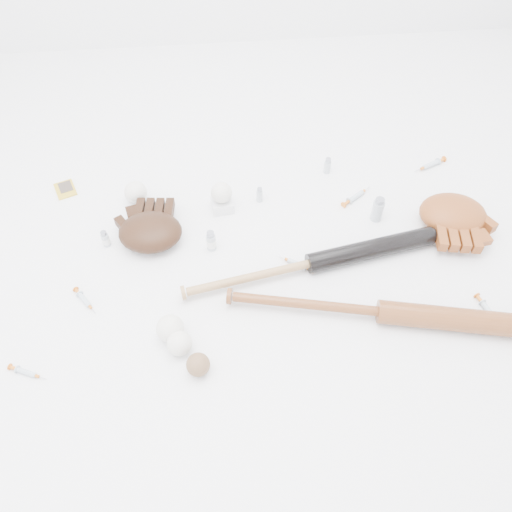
{
  "coord_description": "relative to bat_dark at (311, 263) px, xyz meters",
  "views": [
    {
      "loc": [
        -0.13,
        -0.99,
        1.28
      ],
      "look_at": [
        -0.03,
        0.01,
        0.06
      ],
      "focal_mm": 35.0,
      "sensor_mm": 36.0,
      "label": 1
    }
  ],
  "objects": [
    {
      "name": "bat_dark",
      "position": [
        0.0,
        0.0,
        0.0
      ],
      "size": [
        0.89,
        0.23,
        0.07
      ],
      "primitive_type": null,
      "rotation": [
        0.0,
        0.0,
        0.18
      ],
      "color": "black",
      "rests_on": "ground"
    },
    {
      "name": "bat_wood",
      "position": [
        0.17,
        -0.21,
        0.0
      ],
      "size": [
        0.97,
        0.29,
        0.07
      ],
      "primitive_type": null,
      "rotation": [
        0.0,
        0.0,
        -0.23
      ],
      "color": "brown",
      "rests_on": "ground"
    },
    {
      "name": "glove_dark",
      "position": [
        -0.51,
        0.18,
        0.01
      ],
      "size": [
        0.28,
        0.28,
        0.09
      ],
      "primitive_type": null,
      "rotation": [
        0.0,
        0.0,
        -0.11
      ],
      "color": "black",
      "rests_on": "ground"
    },
    {
      "name": "glove_tan",
      "position": [
        0.52,
        0.15,
        0.02
      ],
      "size": [
        0.32,
        0.32,
        0.1
      ],
      "primitive_type": null,
      "rotation": [
        0.0,
        0.0,
        2.95
      ],
      "color": "brown",
      "rests_on": "ground"
    },
    {
      "name": "trading_card",
      "position": [
        -0.85,
        0.47,
        -0.03
      ],
      "size": [
        0.1,
        0.11,
        0.01
      ],
      "primitive_type": "cube",
      "rotation": [
        0.0,
        0.0,
        0.37
      ],
      "color": "gold",
      "rests_on": "ground"
    },
    {
      "name": "pedestal",
      "position": [
        -0.27,
        0.31,
        -0.01
      ],
      "size": [
        0.08,
        0.08,
        0.04
      ],
      "primitive_type": "cube",
      "rotation": [
        0.0,
        0.0,
        0.12
      ],
      "color": "white",
      "rests_on": "ground"
    },
    {
      "name": "baseball_on_pedestal",
      "position": [
        -0.27,
        0.31,
        0.05
      ],
      "size": [
        0.07,
        0.07,
        0.07
      ],
      "primitive_type": "sphere",
      "color": "white",
      "rests_on": "pedestal"
    },
    {
      "name": "baseball_left",
      "position": [
        -0.45,
        -0.2,
        0.01
      ],
      "size": [
        0.08,
        0.08,
        0.08
      ],
      "primitive_type": "sphere",
      "color": "white",
      "rests_on": "ground"
    },
    {
      "name": "baseball_upper",
      "position": [
        -0.57,
        0.38,
        0.01
      ],
      "size": [
        0.08,
        0.08,
        0.08
      ],
      "primitive_type": "sphere",
      "color": "white",
      "rests_on": "ground"
    },
    {
      "name": "baseball_mid",
      "position": [
        -0.42,
        -0.25,
        0.0
      ],
      "size": [
        0.07,
        0.07,
        0.07
      ],
      "primitive_type": "sphere",
      "color": "white",
      "rests_on": "ground"
    },
    {
      "name": "baseball_aged",
      "position": [
        -0.37,
        -0.32,
        0.0
      ],
      "size": [
        0.07,
        0.07,
        0.07
      ],
      "primitive_type": "sphere",
      "color": "brown",
      "rests_on": "ground"
    },
    {
      "name": "syringe_0",
      "position": [
        -0.85,
        -0.28,
        -0.02
      ],
      "size": [
        0.13,
        0.08,
        0.02
      ],
      "primitive_type": null,
      "rotation": [
        0.0,
        0.0,
        -0.43
      ],
      "color": "#ADBCC6",
      "rests_on": "ground"
    },
    {
      "name": "syringe_1",
      "position": [
        -0.04,
        0.02,
        -0.02
      ],
      "size": [
        0.13,
        0.1,
        0.02
      ],
      "primitive_type": null,
      "rotation": [
        0.0,
        0.0,
        2.55
      ],
      "color": "#ADBCC6",
      "rests_on": "ground"
    },
    {
      "name": "syringe_2",
      "position": [
        0.22,
        0.31,
        -0.02
      ],
      "size": [
        0.15,
        0.12,
        0.02
      ],
      "primitive_type": null,
      "rotation": [
        0.0,
        0.0,
        0.62
      ],
      "color": "#ADBCC6",
      "rests_on": "ground"
    },
    {
      "name": "syringe_3",
      "position": [
        0.51,
        -0.22,
        -0.02
      ],
      "size": [
        0.06,
        0.15,
        0.02
      ],
      "primitive_type": null,
      "rotation": [
        0.0,
        0.0,
        -1.34
      ],
      "color": "#ADBCC6",
      "rests_on": "ground"
    },
    {
      "name": "syringe_4",
      "position": [
        0.55,
        0.46,
        -0.02
      ],
      "size": [
        0.16,
        0.09,
        0.02
      ],
      "primitive_type": null,
      "rotation": [
        0.0,
        0.0,
        3.56
      ],
      "color": "#ADBCC6",
      "rests_on": "ground"
    },
    {
      "name": "syringe_5",
      "position": [
        -0.71,
        -0.05,
        -0.02
      ],
      "size": [
        0.1,
        0.12,
        0.02
      ],
      "primitive_type": null,
      "rotation": [
        0.0,
        0.0,
        -0.94
      ],
      "color": "#ADBCC6",
      "rests_on": "ground"
    },
    {
      "name": "vial_0",
      "position": [
        -0.13,
        0.34,
        -0.0
      ],
      "size": [
        0.02,
        0.02,
        0.06
      ],
      "primitive_type": "cylinder",
      "color": "#B1BBC2",
      "rests_on": "ground"
    },
    {
      "name": "vial_1",
      "position": [
        0.15,
        0.47,
        0.0
      ],
      "size": [
        0.03,
        0.03,
        0.07
      ],
      "primitive_type": "cylinder",
      "color": "#B1BBC2",
      "rests_on": "ground"
    },
    {
      "name": "vial_2",
      "position": [
        -0.31,
        0.12,
        0.01
      ],
      "size": [
        0.03,
        0.03,
        0.08
      ],
      "primitive_type": "cylinder",
      "color": "#B1BBC2",
      "rests_on": "ground"
    },
    {
      "name": "vial_3",
      "position": [
        0.27,
        0.2,
        0.01
      ],
      "size": [
        0.04,
        0.04,
        0.09
      ],
      "primitive_type": "cylinder",
      "color": "#B1BBC2",
      "rests_on": "ground"
    },
    {
      "name": "vial_4",
      "position": [
        -0.67,
        0.17,
        -0.0
      ],
      "size": [
        0.03,
        0.03,
        0.06
      ],
      "primitive_type": "cylinder",
      "color": "#B1BBC2",
      "rests_on": "ground"
    }
  ]
}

